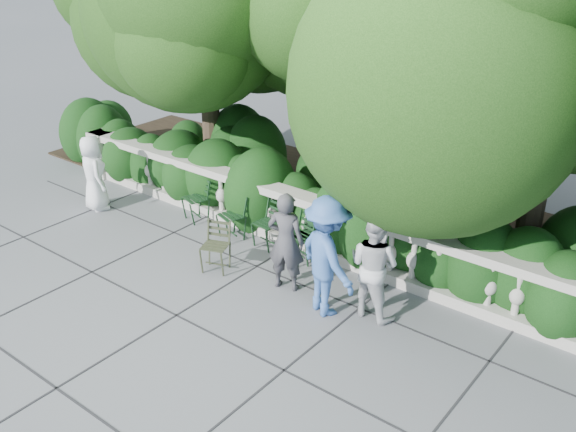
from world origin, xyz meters
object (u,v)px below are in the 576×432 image
Objects in this scene: chair_weathered at (213,274)px; person_older_blue at (327,256)px; chair_a at (225,240)px; person_casual_man at (374,265)px; chair_c at (300,263)px; person_businessman at (94,173)px; person_woman_grey at (286,242)px; chair_e at (291,263)px; chair_b at (190,222)px; chair_d at (261,249)px.

person_older_blue is at bearing -14.01° from chair_weathered.
person_casual_man reaches higher than chair_a.
person_older_blue is (1.15, -0.89, 0.91)m from chair_c.
person_woman_grey reaches higher than person_businessman.
chair_e is at bearing -9.99° from person_casual_man.
person_woman_grey reaches higher than chair_weathered.
chair_b is 1.00× the size of chair_d.
person_businessman is (-2.91, -0.54, 0.75)m from chair_a.
chair_d is (1.77, 0.00, 0.00)m from chair_b.
chair_c is 1.12m from person_woman_grey.
chair_e is 1.32m from chair_weathered.
person_older_blue is at bearing 152.64° from person_woman_grey.
chair_e is 2.04m from person_casual_man.
person_older_blue is at bearing -158.45° from person_businessman.
chair_e is at bearing 22.01° from chair_a.
chair_weathered is 0.46× the size of person_older_blue.
person_older_blue reaches higher than chair_b.
person_businessman is at bearing -141.40° from chair_b.
chair_weathered is 1.48m from person_woman_grey.
chair_e is (0.70, -0.06, 0.00)m from chair_d.
person_casual_man is at bearing -10.20° from chair_c.
chair_e is 4.45m from person_businessman.
person_casual_man is at bearing 12.05° from chair_a.
chair_a and chair_d have the same top height.
chair_weathered is 3.68m from person_businessman.
chair_b is at bearing -169.77° from chair_a.
chair_d is (-0.82, -0.03, 0.00)m from chair_c.
chair_weathered is at bearing -86.19° from chair_d.
person_businessman reaches higher than chair_b.
person_casual_man is (6.16, 0.18, 0.06)m from person_businessman.
chair_b is at bearing 124.45° from chair_weathered.
person_woman_grey is (1.10, -0.71, 0.80)m from chair_d.
chair_weathered is at bearing -163.88° from person_businessman.
chair_b and chair_c have the same top height.
person_woman_grey reaches higher than chair_e.
person_woman_grey reaches higher than chair_c.
person_woman_grey reaches higher than chair_b.
chair_a is at bearing -146.24° from person_businessman.
chair_a is at bearing -2.42° from person_casual_man.
person_casual_man is at bearing -123.96° from person_older_blue.
person_older_blue is (1.97, -0.86, 0.91)m from chair_d.
chair_c is at bearing -147.53° from person_businessman.
person_casual_man reaches higher than chair_weathered.
chair_b is 1.00× the size of chair_c.
chair_b and chair_weathered have the same top height.
person_casual_man is at bearing -155.01° from person_businessman.
person_businessman reaches higher than chair_e.
person_businessman is 4.74m from person_woman_grey.
chair_d is (0.72, 0.15, 0.00)m from chair_a.
chair_b is 2.13m from person_businessman.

